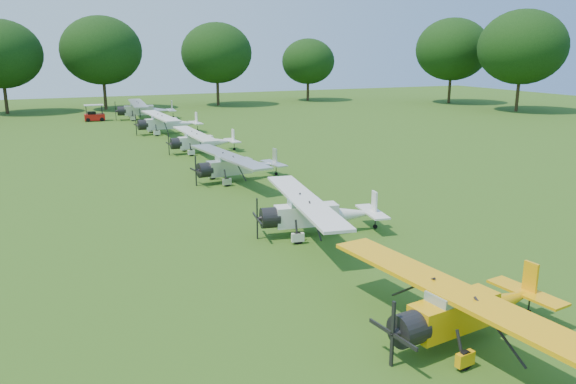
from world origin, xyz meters
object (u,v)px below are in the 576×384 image
at_px(aircraft_6, 166,122).
at_px(golf_cart, 94,116).
at_px(aircraft_7, 143,109).
at_px(aircraft_3, 316,211).
at_px(aircraft_5, 201,140).
at_px(aircraft_4, 236,164).
at_px(aircraft_2, 465,305).

bearing_deg(aircraft_6, golf_cart, 109.95).
height_order(aircraft_7, golf_cart, aircraft_7).
relative_size(aircraft_3, aircraft_5, 1.04).
bearing_deg(aircraft_4, aircraft_6, 82.36).
relative_size(aircraft_5, golf_cart, 3.98).
height_order(aircraft_4, aircraft_5, aircraft_4).
bearing_deg(aircraft_2, aircraft_5, 81.03).
bearing_deg(aircraft_7, aircraft_6, -85.30).
bearing_deg(aircraft_3, aircraft_5, 97.31).
height_order(aircraft_4, aircraft_6, aircraft_6).
bearing_deg(aircraft_4, aircraft_7, 82.64).
xyz_separation_m(aircraft_5, aircraft_7, (-0.46, 24.95, 0.24)).
relative_size(aircraft_3, aircraft_4, 1.00).
bearing_deg(golf_cart, aircraft_7, -4.95).
xyz_separation_m(aircraft_5, aircraft_6, (-0.39, 11.97, 0.14)).
xyz_separation_m(aircraft_2, aircraft_3, (0.36, 10.58, -0.00)).
distance_m(aircraft_3, aircraft_5, 22.72).
distance_m(aircraft_6, golf_cart, 14.90).
relative_size(aircraft_5, aircraft_7, 0.82).
bearing_deg(aircraft_4, aircraft_2, -98.28).
distance_m(aircraft_6, aircraft_7, 12.98).
bearing_deg(aircraft_3, aircraft_7, 98.73).
bearing_deg(aircraft_4, golf_cart, 91.54).
bearing_deg(aircraft_6, aircraft_2, -93.70).
distance_m(aircraft_2, aircraft_4, 22.43).
bearing_deg(aircraft_3, aircraft_6, 98.52).
relative_size(aircraft_6, golf_cart, 4.50).
height_order(aircraft_2, golf_cart, golf_cart).
relative_size(aircraft_2, aircraft_7, 0.85).
bearing_deg(aircraft_6, aircraft_5, -91.04).
distance_m(aircraft_3, golf_cart, 48.71).
height_order(aircraft_3, aircraft_7, aircraft_7).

